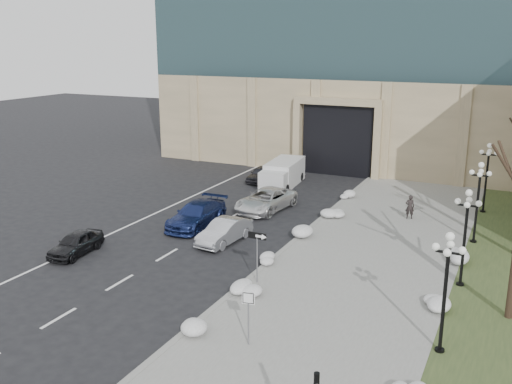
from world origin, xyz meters
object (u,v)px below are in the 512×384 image
(car_e, at_px, (261,174))
(box_truck, at_px, (283,174))
(car_a, at_px, (76,243))
(car_c, at_px, (197,215))
(car_b, at_px, (224,232))
(lamppost_d, at_px, (487,169))
(lamppost_b, at_px, (466,225))
(car_d, at_px, (266,200))
(keep_sign, at_px, (248,307))
(one_way_sign, at_px, (260,242))
(lamppost_a, at_px, (446,277))
(lamppost_c, at_px, (479,192))
(pedestrian, at_px, (410,207))

(car_e, relative_size, box_truck, 0.59)
(car_a, bearing_deg, car_c, 57.98)
(car_b, relative_size, lamppost_d, 0.86)
(box_truck, bearing_deg, lamppost_b, -49.04)
(car_e, bearing_deg, car_d, -63.50)
(keep_sign, bearing_deg, car_e, 102.35)
(car_d, bearing_deg, keep_sign, -60.98)
(one_way_sign, relative_size, keep_sign, 1.15)
(car_c, bearing_deg, lamppost_a, -30.37)
(car_a, height_order, lamppost_a, lamppost_a)
(car_e, relative_size, lamppost_b, 0.77)
(box_truck, relative_size, lamppost_a, 1.30)
(lamppost_a, relative_size, lamppost_d, 1.00)
(lamppost_c, bearing_deg, car_b, -155.21)
(keep_sign, bearing_deg, car_a, 148.39)
(car_e, height_order, box_truck, box_truck)
(pedestrian, relative_size, lamppost_c, 0.33)
(lamppost_a, xyz_separation_m, lamppost_c, (0.00, 13.00, 0.00))
(car_d, relative_size, keep_sign, 2.33)
(car_e, xyz_separation_m, pedestrian, (12.95, -5.31, 0.28))
(car_e, bearing_deg, keep_sign, -66.74)
(car_c, height_order, lamppost_b, lamppost_b)
(car_b, relative_size, car_d, 0.77)
(car_a, bearing_deg, lamppost_a, -11.66)
(pedestrian, distance_m, one_way_sign, 13.98)
(car_a, relative_size, car_e, 0.99)
(car_c, xyz_separation_m, lamppost_d, (15.88, 10.58, 2.32))
(car_a, xyz_separation_m, car_b, (6.40, 5.04, 0.05))
(car_a, xyz_separation_m, pedestrian, (15.14, 13.81, 0.28))
(pedestrian, xyz_separation_m, lamppost_d, (4.16, 3.68, 2.17))
(box_truck, relative_size, keep_sign, 2.72)
(car_b, relative_size, lamppost_c, 0.86)
(pedestrian, relative_size, box_truck, 0.25)
(car_c, xyz_separation_m, lamppost_a, (15.88, -8.92, 2.32))
(box_truck, xyz_separation_m, keep_sign, (8.43, -23.29, 0.75))
(lamppost_b, bearing_deg, pedestrian, 114.07)
(lamppost_a, height_order, lamppost_b, same)
(car_a, bearing_deg, one_way_sign, -2.46)
(car_b, height_order, car_c, car_c)
(car_a, bearing_deg, lamppost_b, 7.39)
(car_b, bearing_deg, car_a, -136.32)
(car_e, xyz_separation_m, lamppost_d, (17.11, -1.63, 2.45))
(car_b, bearing_deg, pedestrian, 50.57)
(car_b, relative_size, one_way_sign, 1.56)
(keep_sign, bearing_deg, lamppost_d, 61.89)
(car_c, bearing_deg, lamppost_d, 32.61)
(car_b, xyz_separation_m, car_c, (-2.99, 1.87, 0.08))
(box_truck, relative_size, lamppost_c, 1.30)
(keep_sign, xyz_separation_m, lamppost_a, (6.61, 2.65, 1.40))
(car_c, xyz_separation_m, one_way_sign, (7.30, -6.30, 1.41))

